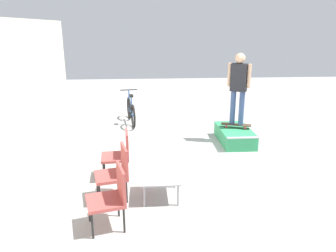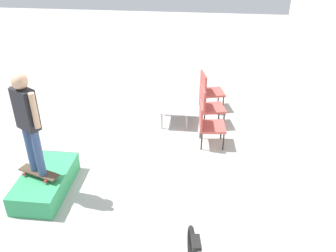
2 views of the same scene
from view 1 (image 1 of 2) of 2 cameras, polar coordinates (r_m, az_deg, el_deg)
ground_plane at (r=7.04m, az=6.74°, el=-6.73°), size 24.00×24.00×0.00m
skate_ramp_box at (r=8.44m, az=11.53°, el=-1.61°), size 1.43×0.76×0.38m
skateboard_on_ramp at (r=8.44m, az=11.77°, el=0.23°), size 0.44×0.77×0.07m
person_skater at (r=8.20m, az=12.21°, el=7.31°), size 0.37×0.50×1.76m
coffee_table at (r=5.63m, az=-1.36°, el=-9.10°), size 0.72×0.65×0.39m
patio_chair_left at (r=4.86m, az=-9.79°, el=-11.69°), size 0.63×0.63×0.92m
patio_chair_center at (r=5.60m, az=-8.99°, el=-7.62°), size 0.62×0.62×0.92m
patio_chair_right at (r=6.35m, az=-8.39°, el=-4.55°), size 0.56×0.56×0.92m
bicycle at (r=9.92m, az=-6.47°, el=2.58°), size 1.70×0.52×0.96m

